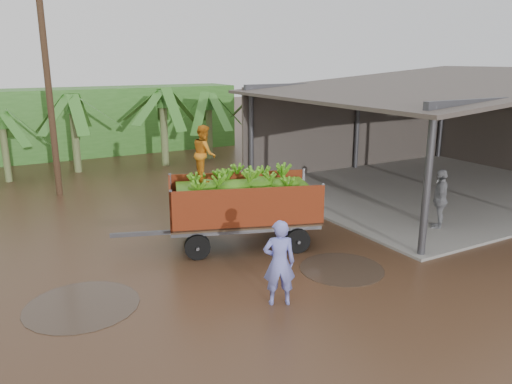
# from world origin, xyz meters

# --- Properties ---
(ground) EXTENTS (100.00, 100.00, 0.00)m
(ground) POSITION_xyz_m (0.00, 0.00, 0.00)
(ground) COLOR black
(ground) RESTS_ON ground
(packing_shed) EXTENTS (12.78, 10.80, 4.76)m
(packing_shed) POSITION_xyz_m (11.77, 1.77, 2.50)
(packing_shed) COLOR gray
(packing_shed) RESTS_ON ground
(hedge_north) EXTENTS (22.00, 3.00, 3.60)m
(hedge_north) POSITION_xyz_m (-2.00, 16.00, 1.80)
(hedge_north) COLOR #2D661E
(hedge_north) RESTS_ON ground
(banana_trailer) EXTENTS (5.72, 3.22, 3.42)m
(banana_trailer) POSITION_xyz_m (1.56, -0.56, 1.25)
(banana_trailer) COLOR #9E3316
(banana_trailer) RESTS_ON ground
(man_blue) EXTENTS (0.82, 0.70, 1.89)m
(man_blue) POSITION_xyz_m (0.58, -4.08, 0.95)
(man_blue) COLOR #757AD5
(man_blue) RESTS_ON ground
(man_grey) EXTENTS (1.14, 1.10, 1.91)m
(man_grey) POSITION_xyz_m (7.47, -2.36, 0.95)
(man_grey) COLOR gray
(man_grey) RESTS_ON ground
(utility_pole) EXTENTS (1.20, 0.24, 8.08)m
(utility_pole) POSITION_xyz_m (-2.13, 7.68, 4.10)
(utility_pole) COLOR #47301E
(utility_pole) RESTS_ON ground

